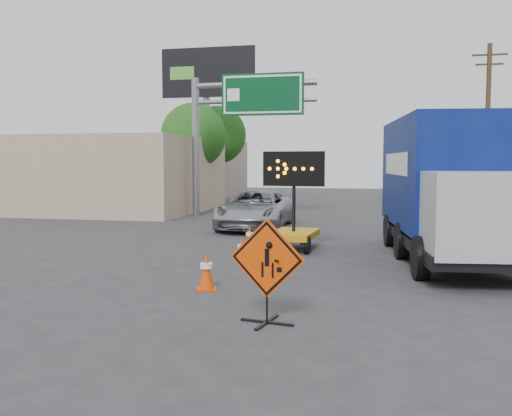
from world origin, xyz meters
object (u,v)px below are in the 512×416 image
(construction_sign, at_px, (267,268))
(arrow_board, at_px, (294,228))
(pickup_truck, at_px, (255,209))
(box_truck, at_px, (447,196))

(construction_sign, relative_size, arrow_board, 0.58)
(construction_sign, xyz_separation_m, pickup_truck, (-3.27, 13.35, -0.16))
(pickup_truck, height_order, box_truck, box_truck)
(box_truck, bearing_deg, construction_sign, -123.28)
(arrow_board, bearing_deg, box_truck, -7.26)
(construction_sign, distance_m, arrow_board, 8.09)
(arrow_board, height_order, pickup_truck, arrow_board)
(construction_sign, xyz_separation_m, arrow_board, (-0.84, 8.04, -0.26))
(box_truck, bearing_deg, pickup_truck, 130.49)
(arrow_board, bearing_deg, pickup_truck, 118.89)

